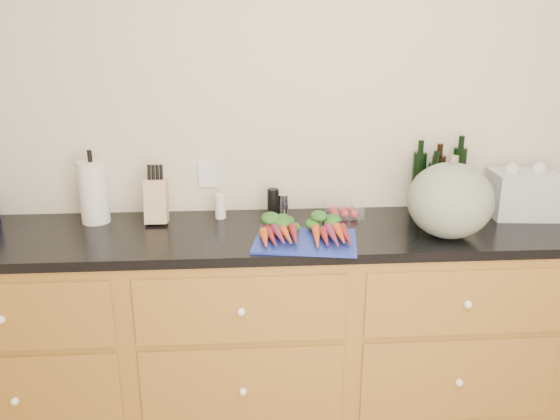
{
  "coord_description": "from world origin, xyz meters",
  "views": [
    {
      "loc": [
        -0.43,
        -0.92,
        1.72
      ],
      "look_at": [
        -0.28,
        1.2,
        1.06
      ],
      "focal_mm": 35.0,
      "sensor_mm": 36.0,
      "label": 1
    }
  ],
  "objects": [
    {
      "name": "wall_back",
      "position": [
        0.0,
        1.62,
        1.3
      ],
      "size": [
        4.1,
        0.05,
        2.6
      ],
      "primitive_type": "cube",
      "color": "beige",
      "rests_on": "ground"
    },
    {
      "name": "cabinets",
      "position": [
        0.0,
        1.3,
        0.45
      ],
      "size": [
        3.6,
        0.64,
        0.9
      ],
      "color": "brown",
      "rests_on": "ground"
    },
    {
      "name": "countertop",
      "position": [
        0.0,
        1.3,
        0.92
      ],
      "size": [
        3.64,
        0.62,
        0.04
      ],
      "primitive_type": "cube",
      "color": "black",
      "rests_on": "cabinets"
    },
    {
      "name": "cutting_board",
      "position": [
        -0.18,
        1.14,
        0.95
      ],
      "size": [
        0.45,
        0.37,
        0.01
      ],
      "primitive_type": "cube",
      "rotation": [
        0.0,
        0.0,
        -0.17
      ],
      "color": "#192A96",
      "rests_on": "countertop"
    },
    {
      "name": "carrots",
      "position": [
        -0.18,
        1.19,
        0.97
      ],
      "size": [
        0.4,
        0.29,
        0.06
      ],
      "color": "#D64919",
      "rests_on": "cutting_board"
    },
    {
      "name": "squash",
      "position": [
        0.41,
        1.17,
        1.1
      ],
      "size": [
        0.35,
        0.35,
        0.31
      ],
      "primitive_type": "ellipsoid",
      "color": "slate",
      "rests_on": "countertop"
    },
    {
      "name": "paper_towel",
      "position": [
        -1.09,
        1.46,
        1.08
      ],
      "size": [
        0.12,
        0.12,
        0.28
      ],
      "primitive_type": "cylinder",
      "color": "silver",
      "rests_on": "countertop"
    },
    {
      "name": "knife_block",
      "position": [
        -0.82,
        1.44,
        1.04
      ],
      "size": [
        0.1,
        0.1,
        0.19
      ],
      "primitive_type": "cube",
      "color": "tan",
      "rests_on": "countertop"
    },
    {
      "name": "grinder_salt",
      "position": [
        -0.54,
        1.48,
        1.0
      ],
      "size": [
        0.05,
        0.05,
        0.11
      ],
      "primitive_type": "cylinder",
      "color": "white",
      "rests_on": "countertop"
    },
    {
      "name": "grinder_pepper",
      "position": [
        -0.3,
        1.48,
        1.01
      ],
      "size": [
        0.05,
        0.05,
        0.13
      ],
      "primitive_type": "cylinder",
      "color": "black",
      "rests_on": "countertop"
    },
    {
      "name": "canister_chrome",
      "position": [
        -0.25,
        1.48,
        0.99
      ],
      "size": [
        0.05,
        0.05,
        0.11
      ],
      "primitive_type": "cylinder",
      "color": "silver",
      "rests_on": "countertop"
    },
    {
      "name": "tomato_box",
      "position": [
        0.03,
        1.47,
        0.98
      ],
      "size": [
        0.17,
        0.13,
        0.08
      ],
      "primitive_type": "cube",
      "color": "white",
      "rests_on": "countertop"
    },
    {
      "name": "bottles",
      "position": [
        0.48,
        1.51,
        1.08
      ],
      "size": [
        0.25,
        0.13,
        0.3
      ],
      "color": "black",
      "rests_on": "countertop"
    },
    {
      "name": "grocery_bag",
      "position": [
        0.85,
        1.42,
        1.04
      ],
      "size": [
        0.3,
        0.25,
        0.21
      ],
      "primitive_type": null,
      "rotation": [
        0.0,
        0.0,
        -0.1
      ],
      "color": "silver",
      "rests_on": "countertop"
    }
  ]
}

